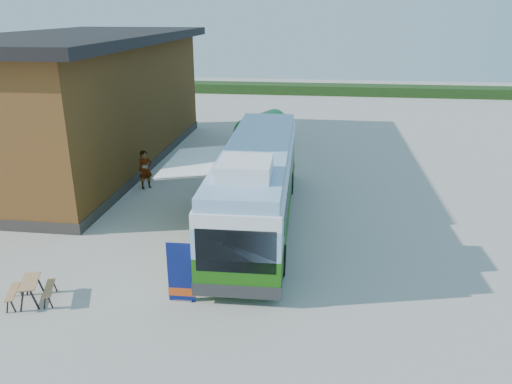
# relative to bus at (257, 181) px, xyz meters

# --- Properties ---
(ground) EXTENTS (100.00, 100.00, 0.00)m
(ground) POSITION_rel_bus_xyz_m (-0.60, -2.13, -1.94)
(ground) COLOR #BCB7AD
(ground) RESTS_ON ground
(barn) EXTENTS (9.60, 21.20, 7.50)m
(barn) POSITION_rel_bus_xyz_m (-11.10, 7.87, 1.65)
(barn) COLOR brown
(barn) RESTS_ON ground
(hedge) EXTENTS (40.00, 3.00, 1.00)m
(hedge) POSITION_rel_bus_xyz_m (7.40, 35.87, -1.44)
(hedge) COLOR #264419
(hedge) RESTS_ON ground
(bus) EXTENTS (3.15, 13.30, 4.07)m
(bus) POSITION_rel_bus_xyz_m (0.00, 0.00, 0.00)
(bus) COLOR #207413
(bus) RESTS_ON ground
(awning) EXTENTS (2.86, 4.50, 0.53)m
(awning) POSITION_rel_bus_xyz_m (-2.25, -0.24, 1.02)
(awning) COLOR white
(awning) RESTS_ON ground
(banner) EXTENTS (0.89, 0.20, 2.04)m
(banner) POSITION_rel_bus_xyz_m (-1.59, -6.38, -1.11)
(banner) COLOR #0B1659
(banner) RESTS_ON ground
(picnic_table) EXTENTS (1.64, 1.56, 0.75)m
(picnic_table) POSITION_rel_bus_xyz_m (-6.30, -7.05, -1.38)
(picnic_table) COLOR #AB7F50
(picnic_table) RESTS_ON ground
(person_a) EXTENTS (0.87, 0.84, 2.00)m
(person_a) POSITION_rel_bus_xyz_m (-6.30, 3.82, -0.94)
(person_a) COLOR #999999
(person_a) RESTS_ON ground
(person_b) EXTENTS (0.84, 0.97, 1.72)m
(person_b) POSITION_rel_bus_xyz_m (-0.53, 1.65, -1.08)
(person_b) COLOR #999999
(person_b) RESTS_ON ground
(slurry_tanker) EXTENTS (3.19, 5.47, 2.15)m
(slurry_tanker) POSITION_rel_bus_xyz_m (-1.43, 13.29, -0.70)
(slurry_tanker) COLOR #188533
(slurry_tanker) RESTS_ON ground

